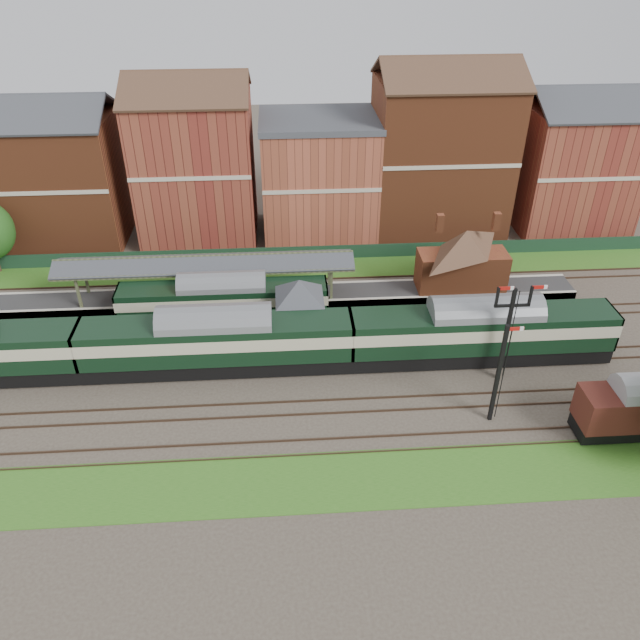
{
  "coord_description": "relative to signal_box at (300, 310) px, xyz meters",
  "views": [
    {
      "loc": [
        -4.21,
        -39.17,
        30.17
      ],
      "look_at": [
        -1.44,
        2.0,
        3.0
      ],
      "focal_mm": 35.0,
      "sensor_mm": 36.0,
      "label": 1
    }
  ],
  "objects": [
    {
      "name": "dmu_train",
      "position": [
        -6.46,
        -3.25,
        -0.44
      ],
      "size": [
        61.7,
        3.24,
        4.74
      ],
      "color": "black",
      "rests_on": "ground"
    },
    {
      "name": "brick_hut",
      "position": [
        8.0,
        0.0,
        -2.0
      ],
      "size": [
        3.2,
        2.64,
        2.94
      ],
      "color": "maroon",
      "rests_on": "ground"
    },
    {
      "name": "semaphore_bracket",
      "position": [
        15.04,
        -5.75,
        1.44
      ],
      "size": [
        3.6,
        0.25,
        8.18
      ],
      "color": "black",
      "rests_on": "ground"
    },
    {
      "name": "fence",
      "position": [
        3.0,
        14.75,
        -2.44
      ],
      "size": [
        90.0,
        0.12,
        1.5
      ],
      "primitive_type": "cube",
      "color": "#193823",
      "rests_on": "ground"
    },
    {
      "name": "town_backdrop",
      "position": [
        2.82,
        21.75,
        3.81
      ],
      "size": [
        69.0,
        10.0,
        16.0
      ],
      "color": "brown",
      "rests_on": "ground"
    },
    {
      "name": "platform",
      "position": [
        -2.0,
        6.5,
        -2.69
      ],
      "size": [
        55.0,
        3.4,
        1.0
      ],
      "primitive_type": "cube",
      "color": "#2D2D2D",
      "rests_on": "ground"
    },
    {
      "name": "signal_box",
      "position": [
        0.0,
        0.0,
        0.0
      ],
      "size": [
        5.4,
        5.4,
        6.0
      ],
      "color": "#677352",
      "rests_on": "ground"
    },
    {
      "name": "canopy",
      "position": [
        -8.0,
        6.5,
        1.39
      ],
      "size": [
        26.0,
        3.89,
        4.08
      ],
      "color": "#40472C",
      "rests_on": "platform"
    },
    {
      "name": "goods_van_a",
      "position": [
        21.43,
        -12.25,
        -1.03
      ],
      "size": [
        6.28,
        2.72,
        3.81
      ],
      "color": "black",
      "rests_on": "ground"
    },
    {
      "name": "ground",
      "position": [
        3.0,
        -3.25,
        -3.19
      ],
      "size": [
        160.0,
        160.0,
        0.0
      ],
      "primitive_type": "plane",
      "color": "#473D33",
      "rests_on": "ground"
    },
    {
      "name": "grass_back",
      "position": [
        3.0,
        12.75,
        -3.16
      ],
      "size": [
        90.0,
        4.5,
        0.06
      ],
      "primitive_type": "cube",
      "color": "#2D6619",
      "rests_on": "ground"
    },
    {
      "name": "station_building",
      "position": [
        15.0,
        6.5,
        0.76
      ],
      "size": [
        8.1,
        8.1,
        5.9
      ],
      "color": "brown",
      "rests_on": "platform"
    },
    {
      "name": "platform_railcar",
      "position": [
        -6.38,
        3.25,
        -0.8
      ],
      "size": [
        17.7,
        2.79,
        4.08
      ],
      "color": "black",
      "rests_on": "ground"
    },
    {
      "name": "semaphore_siding",
      "position": [
        13.02,
        -10.25,
        0.96
      ],
      "size": [
        1.23,
        0.25,
        8.0
      ],
      "color": "black",
      "rests_on": "ground"
    },
    {
      "name": "grass_front",
      "position": [
        3.0,
        -15.25,
        -3.16
      ],
      "size": [
        90.0,
        5.0,
        0.06
      ],
      "primitive_type": "cube",
      "color": "#2D6619",
      "rests_on": "ground"
    }
  ]
}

